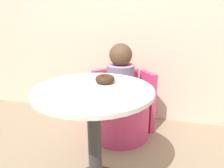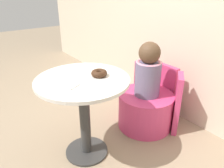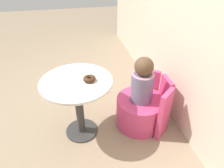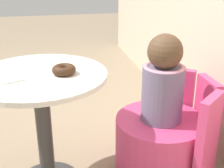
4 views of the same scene
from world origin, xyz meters
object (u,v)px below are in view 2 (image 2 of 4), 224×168
object	(u,v)px
tub_chair	(145,110)
child_figure	(148,71)
donut	(99,73)
round_table	(84,99)

from	to	relation	value
tub_chair	child_figure	world-z (taller)	child_figure
tub_chair	donut	distance (m)	0.78
child_figure	donut	world-z (taller)	child_figure
round_table	tub_chair	world-z (taller)	round_table
child_figure	donut	bearing A→B (deg)	-87.02
round_table	donut	size ratio (longest dim) A/B	5.81
round_table	donut	distance (m)	0.24
tub_chair	donut	bearing A→B (deg)	-87.02
child_figure	round_table	bearing A→B (deg)	-90.33
donut	round_table	bearing A→B (deg)	-104.45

